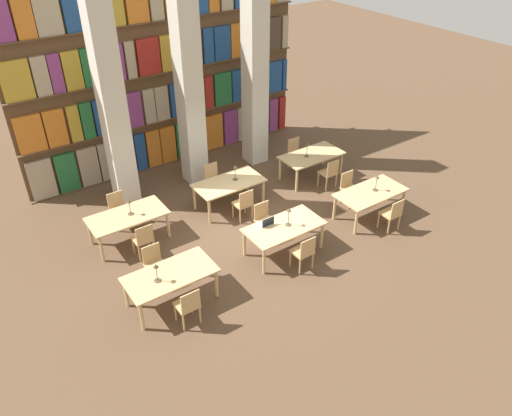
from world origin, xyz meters
TOP-DOWN VIEW (x-y plane):
  - ground_plane at (0.00, 0.00)m, footprint 40.00×40.00m
  - bookshelf_bank at (0.00, 4.36)m, footprint 8.53×0.35m
  - pillar_left at (-2.07, 2.95)m, footprint 0.57×0.57m
  - pillar_center at (0.00, 2.95)m, footprint 0.57×0.57m
  - pillar_right at (2.07, 2.95)m, footprint 0.57×0.57m
  - reading_table_0 at (-2.80, -1.18)m, footprint 1.80×0.93m
  - chair_0 at (-2.81, -1.93)m, footprint 0.42×0.40m
  - chair_1 at (-2.81, -0.43)m, footprint 0.42×0.40m
  - desk_lamp_0 at (-3.08, -1.23)m, footprint 0.14×0.14m
  - reading_table_1 at (0.05, -1.16)m, footprint 1.80×0.93m
  - chair_2 at (0.03, -1.91)m, footprint 0.42×0.40m
  - chair_3 at (0.03, -0.41)m, footprint 0.42×0.40m
  - desk_lamp_1 at (0.15, -1.19)m, footprint 0.14×0.14m
  - laptop at (-0.25, -0.89)m, footprint 0.32×0.22m
  - reading_table_2 at (2.72, -1.22)m, footprint 1.80×0.93m
  - chair_4 at (2.72, -1.97)m, footprint 0.42×0.40m
  - chair_5 at (2.72, -0.47)m, footprint 0.42×0.40m
  - desk_lamp_2 at (2.86, -1.23)m, footprint 0.14×0.14m
  - reading_table_3 at (-2.70, 1.24)m, footprint 1.80×0.93m
  - chair_6 at (-2.65, 0.49)m, footprint 0.42×0.40m
  - chair_7 at (-2.65, 1.99)m, footprint 0.42×0.40m
  - desk_lamp_3 at (-2.60, 1.23)m, footprint 0.14×0.14m
  - reading_table_4 at (0.05, 1.18)m, footprint 1.80×0.93m
  - chair_8 at (0.01, 0.44)m, footprint 0.42×0.40m
  - chair_9 at (0.01, 1.93)m, footprint 0.42×0.40m
  - desk_lamp_4 at (0.25, 1.19)m, footprint 0.14×0.14m
  - reading_table_5 at (2.78, 1.15)m, footprint 1.80×0.93m
  - chair_10 at (2.81, 0.41)m, footprint 0.42×0.40m
  - chair_11 at (2.81, 1.90)m, footprint 0.42×0.40m
  - desk_lamp_5 at (2.60, 1.15)m, footprint 0.14×0.14m

SIDE VIEW (x-z plane):
  - ground_plane at x=0.00m, z-range 0.00..0.00m
  - chair_0 at x=-2.81m, z-range 0.04..0.93m
  - chair_1 at x=-2.81m, z-range 0.04..0.93m
  - chair_2 at x=0.03m, z-range 0.04..0.93m
  - chair_3 at x=0.03m, z-range 0.04..0.93m
  - chair_4 at x=2.72m, z-range 0.04..0.93m
  - chair_5 at x=2.72m, z-range 0.04..0.93m
  - chair_6 at x=-2.65m, z-range 0.04..0.93m
  - chair_7 at x=-2.65m, z-range 0.04..0.93m
  - chair_8 at x=0.01m, z-range 0.04..0.93m
  - chair_9 at x=0.01m, z-range 0.04..0.93m
  - chair_10 at x=2.81m, z-range 0.04..0.93m
  - chair_11 at x=2.81m, z-range 0.04..0.93m
  - reading_table_0 at x=-2.80m, z-range 0.28..1.01m
  - reading_table_1 at x=0.05m, z-range 0.28..1.01m
  - reading_table_2 at x=2.72m, z-range 0.28..1.01m
  - reading_table_3 at x=-2.70m, z-range 0.28..1.01m
  - reading_table_4 at x=0.05m, z-range 0.28..1.01m
  - reading_table_5 at x=2.78m, z-range 0.28..1.01m
  - laptop at x=-0.25m, z-range 0.66..0.87m
  - desk_lamp_3 at x=-2.60m, z-range 0.79..1.19m
  - desk_lamp_0 at x=-3.08m, z-range 0.80..1.21m
  - desk_lamp_2 at x=2.86m, z-range 0.80..1.22m
  - desk_lamp_4 at x=0.25m, z-range 0.80..1.22m
  - desk_lamp_5 at x=2.60m, z-range 0.80..1.24m
  - desk_lamp_1 at x=0.15m, z-range 0.80..1.25m
  - bookshelf_bank at x=0.00m, z-range -0.15..5.35m
  - pillar_left at x=-2.07m, z-range 0.00..6.00m
  - pillar_center at x=0.00m, z-range 0.00..6.00m
  - pillar_right at x=2.07m, z-range 0.00..6.00m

